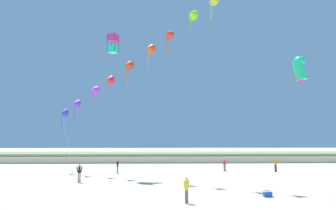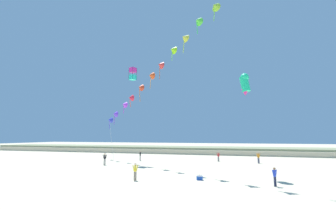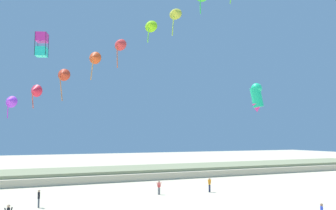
# 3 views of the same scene
# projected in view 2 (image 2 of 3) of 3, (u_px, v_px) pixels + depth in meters

# --- Properties ---
(ground_plane) EXTENTS (240.00, 240.00, 0.00)m
(ground_plane) POSITION_uv_depth(u_px,v_px,m) (132.00, 187.00, 18.76)
(ground_plane) COLOR beige
(dune_ridge) EXTENTS (120.00, 12.13, 1.50)m
(dune_ridge) POSITION_uv_depth(u_px,v_px,m) (200.00, 150.00, 56.37)
(dune_ridge) COLOR beige
(dune_ridge) RESTS_ON ground
(person_near_left) EXTENTS (0.23, 0.58, 1.66)m
(person_near_left) POSITION_uv_depth(u_px,v_px,m) (140.00, 155.00, 38.92)
(person_near_left) COLOR #474C56
(person_near_left) RESTS_ON ground
(person_near_right) EXTENTS (0.60, 0.26, 1.72)m
(person_near_right) POSITION_uv_depth(u_px,v_px,m) (105.00, 158.00, 32.98)
(person_near_right) COLOR gray
(person_near_right) RESTS_ON ground
(person_mid_center) EXTENTS (0.47, 0.45, 1.64)m
(person_mid_center) POSITION_uv_depth(u_px,v_px,m) (135.00, 170.00, 21.52)
(person_mid_center) COLOR #726656
(person_mid_center) RESTS_ON ground
(person_far_left) EXTENTS (0.46, 0.42, 1.57)m
(person_far_left) POSITION_uv_depth(u_px,v_px,m) (275.00, 175.00, 18.96)
(person_far_left) COLOR #282D4C
(person_far_left) RESTS_ON ground
(person_far_right) EXTENTS (0.60, 0.26, 1.74)m
(person_far_right) POSITION_uv_depth(u_px,v_px,m) (258.00, 157.00, 34.96)
(person_far_right) COLOR #282D4C
(person_far_right) RESTS_ON ground
(person_far_center) EXTENTS (0.56, 0.22, 1.59)m
(person_far_center) POSITION_uv_depth(u_px,v_px,m) (218.00, 156.00, 37.48)
(person_far_center) COLOR #474C56
(person_far_center) RESTS_ON ground
(kite_banner_string) EXTENTS (30.93, 19.05, 25.63)m
(kite_banner_string) POSITION_uv_depth(u_px,v_px,m) (172.00, 52.00, 31.68)
(kite_banner_string) COLOR #303DC6
(large_kite_low_lead) EXTENTS (1.46, 1.30, 2.60)m
(large_kite_low_lead) POSITION_uv_depth(u_px,v_px,m) (245.00, 84.00, 25.61)
(large_kite_low_lead) COLOR #1FDF91
(large_kite_mid_trail) EXTENTS (1.23, 1.23, 2.12)m
(large_kite_mid_trail) POSITION_uv_depth(u_px,v_px,m) (133.00, 74.00, 38.22)
(large_kite_mid_trail) COLOR #25DFBF
(beach_cooler) EXTENTS (0.58, 0.41, 0.46)m
(beach_cooler) POSITION_uv_depth(u_px,v_px,m) (200.00, 178.00, 21.68)
(beach_cooler) COLOR blue
(beach_cooler) RESTS_ON ground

